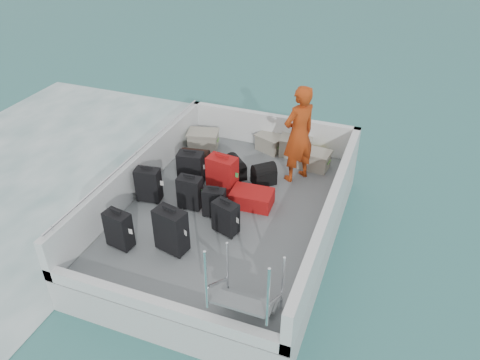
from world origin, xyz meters
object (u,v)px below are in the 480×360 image
(suitcase_8, at_px, (252,198))
(passenger, at_px, (299,134))
(suitcase_7, at_px, (214,203))
(suitcase_6, at_px, (226,218))
(suitcase_4, at_px, (190,193))
(crate_2, at_px, (296,147))
(crate_0, at_px, (203,141))
(crate_3, at_px, (314,160))
(crate_1, at_px, (270,144))
(suitcase_5, at_px, (222,175))
(suitcase_1, at_px, (149,185))
(suitcase_0, at_px, (119,230))
(suitcase_3, at_px, (171,231))
(suitcase_2, at_px, (191,169))

(suitcase_8, xyz_separation_m, passenger, (0.48, 1.12, 0.78))
(suitcase_7, bearing_deg, suitcase_6, -51.89)
(suitcase_4, relative_size, crate_2, 0.99)
(suitcase_8, relative_size, crate_0, 1.20)
(suitcase_6, bearing_deg, passenger, 90.42)
(crate_3, bearing_deg, crate_1, 160.52)
(crate_2, bearing_deg, suitcase_5, -116.68)
(suitcase_1, distance_m, crate_3, 3.22)
(suitcase_8, relative_size, crate_2, 1.18)
(suitcase_4, relative_size, suitcase_7, 1.15)
(suitcase_0, xyz_separation_m, suitcase_1, (-0.20, 1.23, 0.00))
(suitcase_1, distance_m, suitcase_4, 0.77)
(suitcase_3, height_order, crate_3, suitcase_3)
(suitcase_6, bearing_deg, crate_3, 88.64)
(crate_3, bearing_deg, suitcase_1, -139.46)
(suitcase_4, height_order, crate_3, suitcase_4)
(suitcase_4, relative_size, suitcase_8, 0.84)
(suitcase_4, relative_size, passenger, 0.32)
(suitcase_2, distance_m, crate_3, 2.42)
(suitcase_3, height_order, crate_1, suitcase_3)
(suitcase_2, distance_m, passenger, 2.05)
(suitcase_1, bearing_deg, suitcase_8, 7.27)
(suitcase_5, bearing_deg, suitcase_3, -86.42)
(suitcase_8, height_order, crate_2, crate_2)
(crate_2, bearing_deg, suitcase_7, -106.60)
(suitcase_7, relative_size, crate_1, 1.00)
(suitcase_0, bearing_deg, crate_0, 101.37)
(suitcase_3, distance_m, suitcase_6, 0.91)
(passenger, bearing_deg, suitcase_3, 11.20)
(suitcase_3, distance_m, crate_2, 3.61)
(suitcase_6, height_order, passenger, passenger)
(crate_2, bearing_deg, suitcase_8, -97.20)
(suitcase_6, bearing_deg, suitcase_5, 133.45)
(crate_2, bearing_deg, suitcase_3, -105.94)
(suitcase_4, distance_m, suitcase_8, 1.07)
(suitcase_2, bearing_deg, suitcase_6, -53.00)
(crate_1, relative_size, passenger, 0.28)
(suitcase_6, distance_m, suitcase_8, 0.86)
(passenger, bearing_deg, suitcase_4, -6.71)
(suitcase_0, distance_m, suitcase_6, 1.65)
(suitcase_8, distance_m, crate_3, 1.75)
(suitcase_3, bearing_deg, suitcase_8, 76.47)
(suitcase_8, bearing_deg, suitcase_1, 102.84)
(crate_2, bearing_deg, crate_1, 180.00)
(passenger, bearing_deg, suitcase_5, -14.45)
(suitcase_6, bearing_deg, suitcase_0, -128.91)
(suitcase_7, height_order, crate_1, suitcase_7)
(suitcase_7, xyz_separation_m, crate_3, (1.21, 2.10, -0.09))
(suitcase_5, xyz_separation_m, crate_0, (-0.99, 1.34, -0.17))
(suitcase_7, distance_m, suitcase_8, 0.71)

